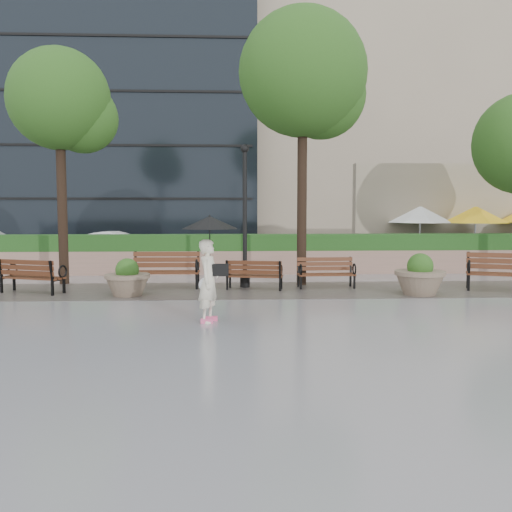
{
  "coord_description": "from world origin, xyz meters",
  "views": [
    {
      "loc": [
        -0.5,
        -12.54,
        2.31
      ],
      "look_at": [
        0.17,
        1.31,
        1.1
      ],
      "focal_mm": 40.0,
      "sensor_mm": 36.0,
      "label": 1
    }
  ],
  "objects_px": {
    "bench_4": "(503,280)",
    "bench_0": "(32,283)",
    "planter_right": "(420,279)",
    "lamppost": "(245,225)",
    "bench_3": "(326,279)",
    "planter_left": "(127,281)",
    "pedestrian": "(209,258)",
    "bench_1": "(166,278)",
    "car_right": "(117,248)",
    "bench_2": "(254,281)"
  },
  "relations": [
    {
      "from": "bench_1",
      "to": "bench_3",
      "type": "distance_m",
      "value": 4.54
    },
    {
      "from": "bench_0",
      "to": "planter_left",
      "type": "distance_m",
      "value": 2.67
    },
    {
      "from": "planter_right",
      "to": "car_right",
      "type": "height_order",
      "value": "car_right"
    },
    {
      "from": "car_right",
      "to": "pedestrian",
      "type": "xyz_separation_m",
      "value": [
        4.11,
        -11.89,
        0.64
      ]
    },
    {
      "from": "bench_2",
      "to": "pedestrian",
      "type": "xyz_separation_m",
      "value": [
        -1.1,
        -4.34,
        1.04
      ]
    },
    {
      "from": "bench_3",
      "to": "car_right",
      "type": "distance_m",
      "value": 10.32
    },
    {
      "from": "bench_2",
      "to": "planter_left",
      "type": "relative_size",
      "value": 1.39
    },
    {
      "from": "bench_0",
      "to": "bench_4",
      "type": "relative_size",
      "value": 0.89
    },
    {
      "from": "bench_0",
      "to": "planter_right",
      "type": "height_order",
      "value": "planter_right"
    },
    {
      "from": "bench_3",
      "to": "bench_4",
      "type": "xyz_separation_m",
      "value": [
        4.74,
        -0.8,
        0.05
      ]
    },
    {
      "from": "pedestrian",
      "to": "bench_3",
      "type": "bearing_deg",
      "value": -15.36
    },
    {
      "from": "bench_4",
      "to": "bench_0",
      "type": "bearing_deg",
      "value": -160.79
    },
    {
      "from": "planter_left",
      "to": "bench_1",
      "type": "bearing_deg",
      "value": 57.75
    },
    {
      "from": "bench_3",
      "to": "planter_right",
      "type": "bearing_deg",
      "value": -33.14
    },
    {
      "from": "planter_right",
      "to": "pedestrian",
      "type": "distance_m",
      "value": 6.32
    },
    {
      "from": "planter_left",
      "to": "car_right",
      "type": "height_order",
      "value": "car_right"
    },
    {
      "from": "planter_right",
      "to": "car_right",
      "type": "distance_m",
      "value": 12.86
    },
    {
      "from": "bench_0",
      "to": "car_right",
      "type": "height_order",
      "value": "car_right"
    },
    {
      "from": "planter_right",
      "to": "lamppost",
      "type": "distance_m",
      "value": 4.99
    },
    {
      "from": "bench_4",
      "to": "lamppost",
      "type": "relative_size",
      "value": 0.5
    },
    {
      "from": "bench_2",
      "to": "planter_left",
      "type": "xyz_separation_m",
      "value": [
        -3.33,
        -0.93,
        0.14
      ]
    },
    {
      "from": "bench_4",
      "to": "car_right",
      "type": "height_order",
      "value": "car_right"
    },
    {
      "from": "bench_1",
      "to": "planter_right",
      "type": "bearing_deg",
      "value": -10.8
    },
    {
      "from": "bench_3",
      "to": "bench_2",
      "type": "bearing_deg",
      "value": -176.03
    },
    {
      "from": "lamppost",
      "to": "bench_4",
      "type": "bearing_deg",
      "value": -8.63
    },
    {
      "from": "bench_0",
      "to": "bench_3",
      "type": "bearing_deg",
      "value": -154.98
    },
    {
      "from": "planter_right",
      "to": "bench_3",
      "type": "bearing_deg",
      "value": 148.92
    },
    {
      "from": "planter_left",
      "to": "planter_right",
      "type": "xyz_separation_m",
      "value": [
        7.61,
        -0.2,
        0.05
      ]
    },
    {
      "from": "bench_3",
      "to": "planter_left",
      "type": "bearing_deg",
      "value": -170.04
    },
    {
      "from": "bench_0",
      "to": "planter_left",
      "type": "xyz_separation_m",
      "value": [
        2.61,
        -0.56,
        0.11
      ]
    },
    {
      "from": "bench_1",
      "to": "planter_right",
      "type": "distance_m",
      "value": 6.94
    },
    {
      "from": "bench_0",
      "to": "bench_4",
      "type": "xyz_separation_m",
      "value": [
        12.72,
        -0.21,
        0.03
      ]
    },
    {
      "from": "car_right",
      "to": "pedestrian",
      "type": "distance_m",
      "value": 12.6
    },
    {
      "from": "bench_0",
      "to": "car_right",
      "type": "relative_size",
      "value": 0.46
    },
    {
      "from": "bench_4",
      "to": "lamppost",
      "type": "height_order",
      "value": "lamppost"
    },
    {
      "from": "bench_3",
      "to": "planter_left",
      "type": "relative_size",
      "value": 1.4
    },
    {
      "from": "planter_left",
      "to": "pedestrian",
      "type": "height_order",
      "value": "pedestrian"
    },
    {
      "from": "planter_left",
      "to": "planter_right",
      "type": "relative_size",
      "value": 0.89
    },
    {
      "from": "bench_0",
      "to": "bench_4",
      "type": "height_order",
      "value": "bench_4"
    },
    {
      "from": "bench_2",
      "to": "lamppost",
      "type": "xyz_separation_m",
      "value": [
        -0.25,
        0.48,
        1.54
      ]
    },
    {
      "from": "bench_2",
      "to": "car_right",
      "type": "distance_m",
      "value": 9.18
    },
    {
      "from": "lamppost",
      "to": "planter_left",
      "type": "bearing_deg",
      "value": -155.38
    },
    {
      "from": "bench_0",
      "to": "lamppost",
      "type": "height_order",
      "value": "lamppost"
    },
    {
      "from": "car_right",
      "to": "lamppost",
      "type": "bearing_deg",
      "value": -140.26
    },
    {
      "from": "bench_1",
      "to": "bench_4",
      "type": "bearing_deg",
      "value": -4.11
    },
    {
      "from": "bench_0",
      "to": "planter_left",
      "type": "bearing_deg",
      "value": -171.22
    },
    {
      "from": "bench_4",
      "to": "planter_right",
      "type": "height_order",
      "value": "planter_right"
    },
    {
      "from": "bench_2",
      "to": "planter_right",
      "type": "relative_size",
      "value": 1.24
    },
    {
      "from": "planter_right",
      "to": "bench_0",
      "type": "bearing_deg",
      "value": 175.74
    },
    {
      "from": "bench_0",
      "to": "bench_1",
      "type": "distance_m",
      "value": 3.53
    }
  ]
}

